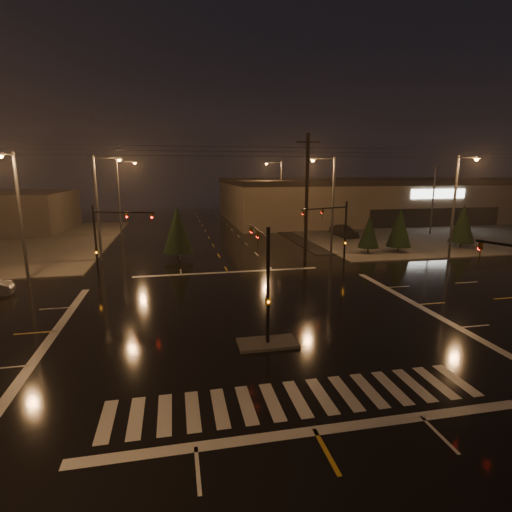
% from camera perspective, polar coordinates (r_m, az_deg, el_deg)
% --- Properties ---
extents(ground, '(140.00, 140.00, 0.00)m').
position_cam_1_polar(ground, '(24.30, -0.52, -8.68)').
color(ground, black).
rests_on(ground, ground).
extents(sidewalk_ne, '(36.00, 36.00, 0.12)m').
position_cam_1_polar(sidewalk_ne, '(63.16, 21.51, 3.46)').
color(sidewalk_ne, '#4A4842').
rests_on(sidewalk_ne, ground).
extents(median_island, '(3.00, 1.60, 0.15)m').
position_cam_1_polar(median_island, '(20.66, 1.67, -12.34)').
color(median_island, '#4A4842').
rests_on(median_island, ground).
extents(crosswalk, '(15.00, 2.60, 0.01)m').
position_cam_1_polar(crosswalk, '(16.44, 5.91, -19.59)').
color(crosswalk, beige).
rests_on(crosswalk, ground).
extents(stop_bar_near, '(16.00, 0.50, 0.01)m').
position_cam_1_polar(stop_bar_near, '(14.86, 8.43, -23.48)').
color(stop_bar_near, beige).
rests_on(stop_bar_near, ground).
extents(stop_bar_far, '(16.00, 0.50, 0.01)m').
position_cam_1_polar(stop_bar_far, '(34.67, -4.03, -2.33)').
color(stop_bar_far, beige).
rests_on(stop_bar_far, ground).
extents(parking_lot, '(50.00, 24.00, 0.08)m').
position_cam_1_polar(parking_lot, '(64.45, 26.21, 3.20)').
color(parking_lot, black).
rests_on(parking_lot, ground).
extents(retail_building, '(60.20, 28.30, 7.20)m').
position_cam_1_polar(retail_building, '(78.96, 18.49, 8.01)').
color(retail_building, brown).
rests_on(retail_building, ground).
extents(signal_mast_median, '(0.25, 4.59, 6.00)m').
position_cam_1_polar(signal_mast_median, '(20.31, 1.13, -1.78)').
color(signal_mast_median, black).
rests_on(signal_mast_median, ground).
extents(signal_mast_ne, '(4.84, 1.86, 6.00)m').
position_cam_1_polar(signal_mast_ne, '(35.60, 11.44, 4.06)').
color(signal_mast_ne, black).
rests_on(signal_mast_ne, ground).
extents(signal_mast_nw, '(4.84, 1.86, 6.00)m').
position_cam_1_polar(signal_mast_nw, '(33.19, -20.42, 2.96)').
color(signal_mast_nw, black).
rests_on(signal_mast_nw, ground).
extents(streetlight_1, '(2.77, 0.32, 10.00)m').
position_cam_1_polar(streetlight_1, '(40.97, -21.36, 7.33)').
color(streetlight_1, '#38383A').
rests_on(streetlight_1, ground).
extents(streetlight_2, '(2.77, 0.32, 10.00)m').
position_cam_1_polar(streetlight_2, '(56.78, -18.73, 8.62)').
color(streetlight_2, '#38383A').
rests_on(streetlight_2, ground).
extents(streetlight_3, '(2.77, 0.32, 10.00)m').
position_cam_1_polar(streetlight_3, '(41.43, 10.55, 7.99)').
color(streetlight_3, '#38383A').
rests_on(streetlight_3, ground).
extents(streetlight_4, '(2.77, 0.32, 10.00)m').
position_cam_1_polar(streetlight_4, '(60.40, 3.35, 9.40)').
color(streetlight_4, '#38383A').
rests_on(streetlight_4, ground).
extents(streetlight_5, '(0.32, 2.77, 10.00)m').
position_cam_1_polar(streetlight_5, '(35.56, -30.86, 5.85)').
color(streetlight_5, '#38383A').
rests_on(streetlight_5, ground).
extents(streetlight_6, '(0.32, 2.77, 10.00)m').
position_cam_1_polar(streetlight_6, '(42.71, 26.74, 7.03)').
color(streetlight_6, '#38383A').
rests_on(streetlight_6, ground).
extents(utility_pole_1, '(2.20, 0.32, 12.00)m').
position_cam_1_polar(utility_pole_1, '(38.43, 7.24, 8.28)').
color(utility_pole_1, black).
rests_on(utility_pole_1, ground).
extents(conifer_0, '(2.17, 2.17, 4.09)m').
position_cam_1_polar(conifer_0, '(43.47, 15.85, 3.40)').
color(conifer_0, black).
rests_on(conifer_0, ground).
extents(conifer_1, '(2.58, 2.58, 4.73)m').
position_cam_1_polar(conifer_1, '(45.01, 19.82, 3.83)').
color(conifer_1, black).
rests_on(conifer_1, ground).
extents(conifer_2, '(2.74, 2.74, 4.98)m').
position_cam_1_polar(conifer_2, '(50.53, 27.43, 4.16)').
color(conifer_2, black).
rests_on(conifer_2, ground).
extents(conifer_3, '(2.92, 2.92, 5.27)m').
position_cam_1_polar(conifer_3, '(39.95, -11.14, 3.75)').
color(conifer_3, black).
rests_on(conifer_3, ground).
extents(car_parked, '(2.67, 5.25, 1.71)m').
position_cam_1_polar(car_parked, '(53.98, 12.45, 3.54)').
color(car_parked, black).
rests_on(car_parked, ground).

